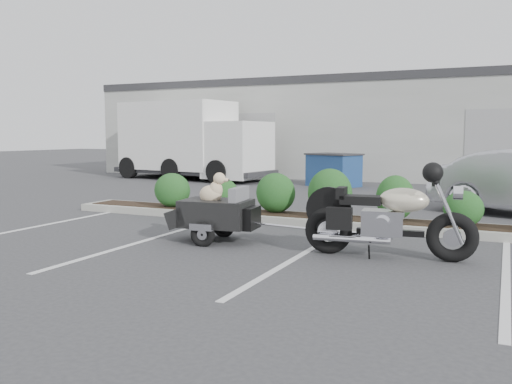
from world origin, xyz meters
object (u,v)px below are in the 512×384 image
at_px(motorcycle, 388,219).
at_px(dumpster, 334,170).
at_px(pet_trailer, 215,212).
at_px(delivery_truck, 192,142).

xyz_separation_m(motorcycle, dumpster, (-3.82, 10.03, 0.01)).
relative_size(motorcycle, pet_trailer, 1.24).
distance_m(motorcycle, delivery_truck, 14.39).
height_order(pet_trailer, delivery_truck, delivery_truck).
bearing_deg(dumpster, delivery_truck, -162.43).
bearing_deg(delivery_truck, motorcycle, -39.43).
height_order(pet_trailer, dumpster, pet_trailer).
distance_m(motorcycle, dumpster, 10.74).
height_order(dumpster, delivery_truck, delivery_truck).
distance_m(pet_trailer, delivery_truck, 12.66).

